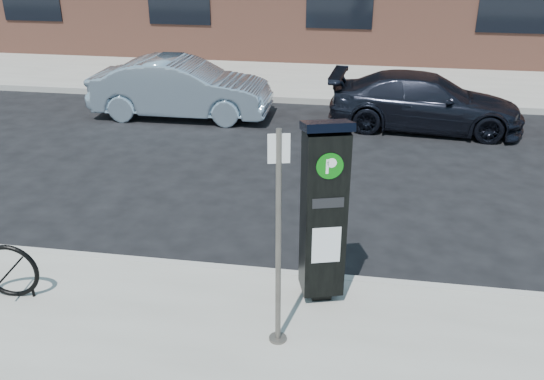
% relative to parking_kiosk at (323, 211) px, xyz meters
% --- Properties ---
extents(ground, '(120.00, 120.00, 0.00)m').
position_rel_parking_kiosk_xyz_m(ground, '(-0.54, 0.44, -1.26)').
color(ground, black).
rests_on(ground, ground).
extents(sidewalk_far, '(60.00, 12.00, 0.15)m').
position_rel_parking_kiosk_xyz_m(sidewalk_far, '(-0.54, 14.44, -1.19)').
color(sidewalk_far, gray).
rests_on(sidewalk_far, ground).
extents(curb_near, '(60.00, 0.12, 0.16)m').
position_rel_parking_kiosk_xyz_m(curb_near, '(-0.54, 0.42, -1.19)').
color(curb_near, '#9E9B93').
rests_on(curb_near, ground).
extents(curb_far, '(60.00, 0.12, 0.16)m').
position_rel_parking_kiosk_xyz_m(curb_far, '(-0.54, 8.46, -1.19)').
color(curb_far, '#9E9B93').
rests_on(curb_far, ground).
extents(parking_kiosk, '(0.60, 0.56, 2.16)m').
position_rel_parking_kiosk_xyz_m(parking_kiosk, '(0.00, 0.00, 0.00)').
color(parking_kiosk, black).
rests_on(parking_kiosk, sidewalk_near).
extents(sign_pole, '(0.20, 0.18, 2.31)m').
position_rel_parking_kiosk_xyz_m(sign_pole, '(-0.37, -0.86, 0.04)').
color(sign_pole, '#4F4C46').
rests_on(sign_pole, sidewalk_near).
extents(bike_rack, '(0.68, 0.12, 0.68)m').
position_rel_parking_kiosk_xyz_m(bike_rack, '(-3.52, -0.57, -0.78)').
color(bike_rack, black).
rests_on(bike_rack, sidewalk_near).
extents(car_silver, '(4.13, 1.50, 1.35)m').
position_rel_parking_kiosk_xyz_m(car_silver, '(-3.83, 6.94, -0.58)').
color(car_silver, '#9CB3C7').
rests_on(car_silver, ground).
extents(car_dark, '(4.26, 2.00, 1.20)m').
position_rel_parking_kiosk_xyz_m(car_dark, '(1.69, 6.95, -0.66)').
color(car_dark, black).
rests_on(car_dark, ground).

